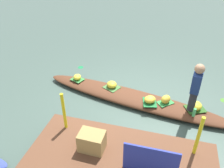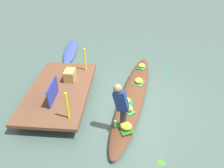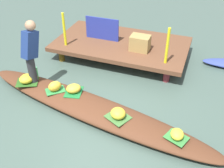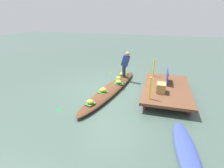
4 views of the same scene
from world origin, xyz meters
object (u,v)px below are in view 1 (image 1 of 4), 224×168
object	(u,v)px
vendor_boat	(132,98)
market_banner	(150,161)
banana_bunch_2	(77,77)
banana_bunch_4	(196,106)
banana_bunch_3	(166,99)
banana_bunch_1	(112,85)
vendor_person	(196,85)
produce_crate	(92,141)
banana_bunch_0	(150,99)
water_bottle	(194,112)

from	to	relation	value
vendor_boat	market_banner	size ratio (longest dim) A/B	5.83
banana_bunch_2	banana_bunch_4	size ratio (longest dim) A/B	0.79
vendor_boat	market_banner	xyz separation A→B (m)	(-0.69, 2.25, 0.55)
banana_bunch_3	market_banner	distance (m)	2.15
banana_bunch_1	banana_bunch_3	size ratio (longest dim) A/B	1.03
banana_bunch_2	banana_bunch_3	size ratio (longest dim) A/B	0.92
vendor_person	market_banner	world-z (taller)	vendor_person
market_banner	produce_crate	bearing A→B (deg)	-12.93
vendor_boat	banana_bunch_2	distance (m)	1.64
banana_bunch_3	banana_bunch_4	distance (m)	0.68
banana_bunch_2	vendor_person	distance (m)	3.10
banana_bunch_1	banana_bunch_4	bearing A→B (deg)	170.39
banana_bunch_4	vendor_person	distance (m)	0.64
banana_bunch_2	vendor_person	world-z (taller)	vendor_person
vendor_person	produce_crate	bearing A→B (deg)	44.91
banana_bunch_0	banana_bunch_1	bearing A→B (deg)	-20.27
vendor_person	banana_bunch_4	bearing A→B (deg)	-130.90
banana_bunch_2	banana_bunch_3	bearing A→B (deg)	169.90
banana_bunch_4	produce_crate	bearing A→B (deg)	45.21
vendor_boat	banana_bunch_0	bearing A→B (deg)	165.90
banana_bunch_4	water_bottle	size ratio (longest dim) A/B	1.50
banana_bunch_2	water_bottle	size ratio (longest dim) A/B	1.19
vendor_person	produce_crate	size ratio (longest dim) A/B	2.84
banana_bunch_0	banana_bunch_1	xyz separation A→B (m)	(1.04, -0.38, 0.00)
banana_bunch_0	produce_crate	size ratio (longest dim) A/B	0.64
banana_bunch_0	banana_bunch_3	xyz separation A→B (m)	(-0.36, -0.08, 0.02)
vendor_boat	market_banner	world-z (taller)	market_banner
banana_bunch_2	banana_bunch_4	distance (m)	3.13
banana_bunch_1	produce_crate	world-z (taller)	produce_crate
banana_bunch_0	banana_bunch_3	distance (m)	0.37
banana_bunch_1	produce_crate	size ratio (longest dim) A/B	0.61
produce_crate	banana_bunch_1	bearing A→B (deg)	-83.68
vendor_boat	banana_bunch_4	distance (m)	1.51
banana_bunch_0	banana_bunch_2	size ratio (longest dim) A/B	1.17
banana_bunch_4	water_bottle	distance (m)	0.28
banana_bunch_0	vendor_person	bearing A→B (deg)	173.26
banana_bunch_1	banana_bunch_2	world-z (taller)	banana_bunch_1
banana_bunch_0	banana_bunch_3	world-z (taller)	banana_bunch_3
vendor_boat	water_bottle	xyz separation A→B (m)	(-1.44, 0.45, 0.21)
banana_bunch_1	banana_bunch_4	xyz separation A→B (m)	(-2.07, 0.35, 0.00)
banana_bunch_3	produce_crate	world-z (taller)	produce_crate
banana_bunch_0	market_banner	distance (m)	2.08
banana_bunch_0	banana_bunch_2	distance (m)	2.12
water_bottle	produce_crate	bearing A→B (deg)	41.39
vendor_boat	banana_bunch_4	xyz separation A→B (m)	(-1.49, 0.17, 0.20)
vendor_boat	vendor_person	size ratio (longest dim) A/B	3.94
vendor_boat	banana_bunch_0	world-z (taller)	banana_bunch_0
vendor_person	water_bottle	xyz separation A→B (m)	(-0.07, 0.13, -0.60)
produce_crate	vendor_person	bearing A→B (deg)	-135.09
market_banner	banana_bunch_1	bearing A→B (deg)	-62.73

